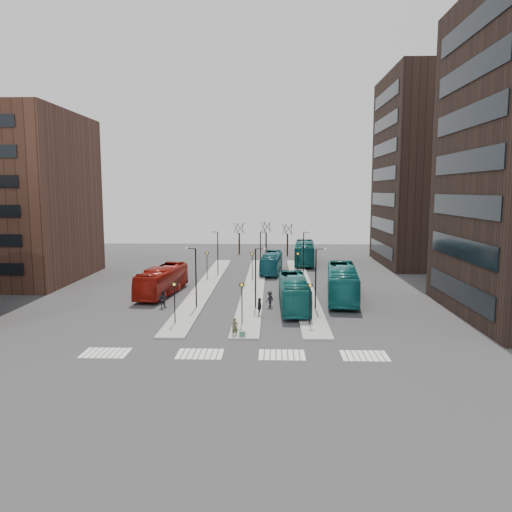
{
  "coord_description": "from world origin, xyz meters",
  "views": [
    {
      "loc": [
        4.3,
        -31.12,
        11.89
      ],
      "look_at": [
        2.53,
        21.22,
        5.0
      ],
      "focal_mm": 35.0,
      "sensor_mm": 36.0,
      "label": 1
    }
  ],
  "objects_px": {
    "red_bus": "(162,281)",
    "teal_bus_c": "(342,283)",
    "traveller": "(235,327)",
    "commuter_a": "(163,299)",
    "commuter_b": "(259,307)",
    "commuter_c": "(270,299)",
    "teal_bus_b": "(271,263)",
    "teal_bus_a": "(294,293)",
    "teal_bus_d": "(305,253)",
    "suitcase": "(242,335)"
  },
  "relations": [
    {
      "from": "teal_bus_a",
      "to": "traveller",
      "type": "relative_size",
      "value": 7.45
    },
    {
      "from": "red_bus",
      "to": "commuter_a",
      "type": "distance_m",
      "value": 6.72
    },
    {
      "from": "commuter_c",
      "to": "teal_bus_c",
      "type": "bearing_deg",
      "value": 158.93
    },
    {
      "from": "commuter_c",
      "to": "teal_bus_b",
      "type": "bearing_deg",
      "value": -138.22
    },
    {
      "from": "red_bus",
      "to": "traveller",
      "type": "distance_m",
      "value": 19.08
    },
    {
      "from": "suitcase",
      "to": "traveller",
      "type": "height_order",
      "value": "traveller"
    },
    {
      "from": "suitcase",
      "to": "teal_bus_c",
      "type": "height_order",
      "value": "teal_bus_c"
    },
    {
      "from": "teal_bus_c",
      "to": "traveller",
      "type": "bearing_deg",
      "value": -120.42
    },
    {
      "from": "teal_bus_a",
      "to": "teal_bus_c",
      "type": "height_order",
      "value": "teal_bus_c"
    },
    {
      "from": "traveller",
      "to": "commuter_c",
      "type": "bearing_deg",
      "value": 50.67
    },
    {
      "from": "teal_bus_a",
      "to": "traveller",
      "type": "distance_m",
      "value": 11.42
    },
    {
      "from": "suitcase",
      "to": "teal_bus_d",
      "type": "xyz_separation_m",
      "value": [
        7.64,
        41.77,
        1.52
      ]
    },
    {
      "from": "teal_bus_b",
      "to": "traveller",
      "type": "relative_size",
      "value": 6.73
    },
    {
      "from": "teal_bus_d",
      "to": "teal_bus_b",
      "type": "bearing_deg",
      "value": -116.59
    },
    {
      "from": "commuter_a",
      "to": "commuter_c",
      "type": "xyz_separation_m",
      "value": [
        10.88,
        0.61,
        -0.05
      ]
    },
    {
      "from": "teal_bus_c",
      "to": "commuter_a",
      "type": "distance_m",
      "value": 19.41
    },
    {
      "from": "suitcase",
      "to": "teal_bus_b",
      "type": "bearing_deg",
      "value": 77.84
    },
    {
      "from": "teal_bus_b",
      "to": "traveller",
      "type": "xyz_separation_m",
      "value": [
        -2.89,
        -32.16,
        -0.68
      ]
    },
    {
      "from": "suitcase",
      "to": "commuter_a",
      "type": "xyz_separation_m",
      "value": [
        -8.73,
        10.34,
        0.59
      ]
    },
    {
      "from": "traveller",
      "to": "commuter_c",
      "type": "height_order",
      "value": "commuter_c"
    },
    {
      "from": "red_bus",
      "to": "teal_bus_c",
      "type": "distance_m",
      "value": 20.41
    },
    {
      "from": "teal_bus_c",
      "to": "commuter_b",
      "type": "distance_m",
      "value": 11.96
    },
    {
      "from": "traveller",
      "to": "commuter_a",
      "type": "bearing_deg",
      "value": 104.55
    },
    {
      "from": "red_bus",
      "to": "teal_bus_a",
      "type": "height_order",
      "value": "red_bus"
    },
    {
      "from": "commuter_a",
      "to": "commuter_c",
      "type": "distance_m",
      "value": 10.9
    },
    {
      "from": "teal_bus_c",
      "to": "commuter_a",
      "type": "height_order",
      "value": "teal_bus_c"
    },
    {
      "from": "teal_bus_c",
      "to": "teal_bus_d",
      "type": "distance_m",
      "value": 26.91
    },
    {
      "from": "teal_bus_d",
      "to": "commuter_a",
      "type": "relative_size",
      "value": 7.38
    },
    {
      "from": "teal_bus_d",
      "to": "traveller",
      "type": "xyz_separation_m",
      "value": [
        -8.26,
        -41.38,
        -1.03
      ]
    },
    {
      "from": "red_bus",
      "to": "teal_bus_c",
      "type": "bearing_deg",
      "value": 1.67
    },
    {
      "from": "teal_bus_a",
      "to": "commuter_c",
      "type": "bearing_deg",
      "value": 168.85
    },
    {
      "from": "teal_bus_b",
      "to": "teal_bus_c",
      "type": "distance_m",
      "value": 19.25
    },
    {
      "from": "teal_bus_a",
      "to": "traveller",
      "type": "height_order",
      "value": "teal_bus_a"
    },
    {
      "from": "suitcase",
      "to": "teal_bus_c",
      "type": "bearing_deg",
      "value": 47.85
    },
    {
      "from": "teal_bus_d",
      "to": "commuter_b",
      "type": "xyz_separation_m",
      "value": [
        -6.43,
        -34.75,
        -0.9
      ]
    },
    {
      "from": "teal_bus_b",
      "to": "commuter_c",
      "type": "distance_m",
      "value": 21.61
    },
    {
      "from": "teal_bus_c",
      "to": "teal_bus_b",
      "type": "bearing_deg",
      "value": 119.88
    },
    {
      "from": "traveller",
      "to": "commuter_a",
      "type": "height_order",
      "value": "commuter_a"
    },
    {
      "from": "teal_bus_d",
      "to": "commuter_c",
      "type": "bearing_deg",
      "value": -96.45
    },
    {
      "from": "commuter_c",
      "to": "red_bus",
      "type": "bearing_deg",
      "value": -73.35
    },
    {
      "from": "traveller",
      "to": "teal_bus_a",
      "type": "bearing_deg",
      "value": 38.14
    },
    {
      "from": "teal_bus_b",
      "to": "teal_bus_d",
      "type": "height_order",
      "value": "teal_bus_d"
    },
    {
      "from": "suitcase",
      "to": "traveller",
      "type": "relative_size",
      "value": 0.38
    },
    {
      "from": "commuter_b",
      "to": "commuter_c",
      "type": "height_order",
      "value": "commuter_b"
    },
    {
      "from": "red_bus",
      "to": "commuter_a",
      "type": "relative_size",
      "value": 6.59
    },
    {
      "from": "traveller",
      "to": "commuter_b",
      "type": "xyz_separation_m",
      "value": [
        1.83,
        6.62,
        0.13
      ]
    },
    {
      "from": "teal_bus_a",
      "to": "red_bus",
      "type": "bearing_deg",
      "value": 155.93
    },
    {
      "from": "suitcase",
      "to": "commuter_b",
      "type": "xyz_separation_m",
      "value": [
        1.21,
        7.02,
        0.61
      ]
    },
    {
      "from": "teal_bus_d",
      "to": "suitcase",
      "type": "bearing_deg",
      "value": -96.71
    },
    {
      "from": "red_bus",
      "to": "commuter_c",
      "type": "distance_m",
      "value": 13.74
    }
  ]
}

